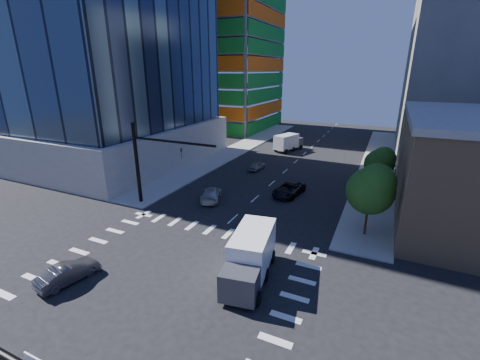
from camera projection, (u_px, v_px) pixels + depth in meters
The scene contains 14 objects.
ground at pixel (158, 287), 22.47m from camera, with size 160.00×160.00×0.00m, color black.
road_markings at pixel (158, 287), 22.47m from camera, with size 20.00×20.00×0.01m, color silver.
sidewalk_ne at pixel (378, 164), 51.84m from camera, with size 5.00×60.00×0.15m, color gray.
sidewalk_nw at pixel (238, 149), 61.75m from camera, with size 5.00×60.00×0.15m, color gray.
construction_building at pixel (221, 26), 78.50m from camera, with size 25.16×34.50×70.60m.
signal_mast_nw at pixel (147, 158), 34.52m from camera, with size 10.20×0.40×9.00m.
tree_south at pixel (372, 188), 27.88m from camera, with size 4.16×4.16×6.82m.
tree_north at pixel (381, 162), 38.29m from camera, with size 3.54×3.52×5.78m.
car_nb_far at pixel (289, 189), 38.86m from camera, with size 2.50×5.43×1.51m, color black.
car_sb_near at pixel (211, 194), 37.43m from camera, with size 1.99×4.90×1.42m, color beige.
car_sb_mid at pixel (257, 166), 48.69m from camera, with size 1.51×3.74×1.27m, color gray.
car_sb_cross at pixel (68, 273), 22.91m from camera, with size 1.49×4.28×1.41m, color #46454A.
box_truck_near at pixel (249, 262), 22.87m from camera, with size 3.69×6.77×3.37m.
box_truck_far at pixel (289, 143), 60.27m from camera, with size 4.33×6.46×3.12m.
Camera 1 is at (13.12, -14.65, 14.44)m, focal length 24.00 mm.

